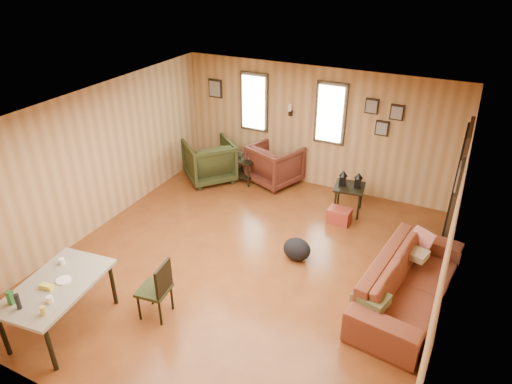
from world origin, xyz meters
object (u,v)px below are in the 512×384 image
recliner_green (209,159)px  side_table (350,185)px  recliner_brown (275,162)px  dining_table (56,289)px  sofa (411,276)px  end_table (245,165)px

recliner_green → side_table: 2.96m
recliner_green → side_table: (2.96, -0.03, 0.09)m
recliner_brown → dining_table: 4.98m
sofa → recliner_brown: (-3.09, 2.50, -0.00)m
sofa → side_table: size_ratio=2.84×
sofa → recliner_brown: sofa is taller
recliner_brown → recliner_green: (-1.27, -0.47, 0.01)m
end_table → dining_table: size_ratio=0.44×
end_table → dining_table: bearing=-92.0°
recliner_brown → sofa: bearing=162.6°
recliner_green → side_table: bearing=129.9°
recliner_brown → dining_table: recliner_brown is taller
recliner_green → end_table: bearing=151.5°
sofa → end_table: bearing=65.7°
sofa → side_table: (-1.41, 2.00, 0.10)m
sofa → recliner_green: size_ratio=2.49×
sofa → recliner_green: (-4.36, 2.03, 0.01)m
recliner_brown → side_table: recliner_brown is taller
sofa → dining_table: bearing=129.7°
sofa → dining_table: sofa is taller
recliner_brown → dining_table: size_ratio=0.63×
side_table → recliner_green: bearing=179.5°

